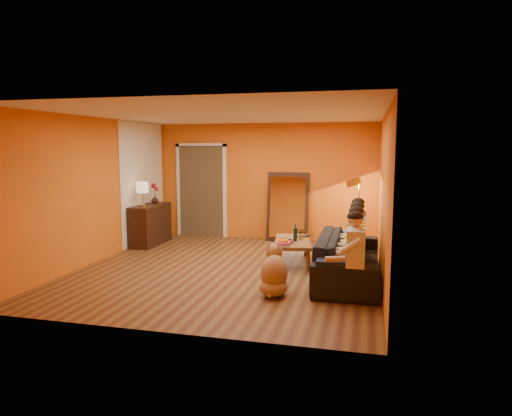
% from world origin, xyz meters
% --- Properties ---
extents(room_shell, '(5.00, 5.50, 2.60)m').
position_xyz_m(room_shell, '(0.00, 0.37, 1.30)').
color(room_shell, brown).
rests_on(room_shell, ground).
extents(white_accent, '(0.02, 1.90, 2.58)m').
position_xyz_m(white_accent, '(-2.48, 1.75, 1.30)').
color(white_accent, white).
rests_on(white_accent, wall_left).
extents(doorway_recess, '(1.06, 0.30, 2.10)m').
position_xyz_m(doorway_recess, '(-1.50, 2.83, 1.05)').
color(doorway_recess, '#3F2D19').
rests_on(doorway_recess, floor).
extents(door_jamb_left, '(0.08, 0.06, 2.20)m').
position_xyz_m(door_jamb_left, '(-2.07, 2.71, 1.05)').
color(door_jamb_left, white).
rests_on(door_jamb_left, wall_back).
extents(door_jamb_right, '(0.08, 0.06, 2.20)m').
position_xyz_m(door_jamb_right, '(-0.93, 2.71, 1.05)').
color(door_jamb_right, white).
rests_on(door_jamb_right, wall_back).
extents(door_header, '(1.22, 0.06, 0.08)m').
position_xyz_m(door_header, '(-1.50, 2.71, 2.12)').
color(door_header, white).
rests_on(door_header, wall_back).
extents(mirror_frame, '(0.92, 0.27, 1.51)m').
position_xyz_m(mirror_frame, '(0.55, 2.63, 0.76)').
color(mirror_frame, '#321D10').
rests_on(mirror_frame, floor).
extents(mirror_glass, '(0.78, 0.21, 1.35)m').
position_xyz_m(mirror_glass, '(0.55, 2.59, 0.76)').
color(mirror_glass, white).
rests_on(mirror_glass, mirror_frame).
extents(sideboard, '(0.44, 1.18, 0.85)m').
position_xyz_m(sideboard, '(-2.24, 1.55, 0.42)').
color(sideboard, '#321D10').
rests_on(sideboard, floor).
extents(table_lamp, '(0.24, 0.24, 0.51)m').
position_xyz_m(table_lamp, '(-2.24, 1.25, 1.10)').
color(table_lamp, beige).
rests_on(table_lamp, sideboard).
extents(sofa, '(2.39, 0.93, 0.70)m').
position_xyz_m(sofa, '(2.00, -0.13, 0.35)').
color(sofa, black).
rests_on(sofa, floor).
extents(coffee_table, '(0.81, 1.31, 0.42)m').
position_xyz_m(coffee_table, '(0.99, 0.65, 0.21)').
color(coffee_table, brown).
rests_on(coffee_table, floor).
extents(floor_lamp, '(0.33, 0.27, 1.44)m').
position_xyz_m(floor_lamp, '(2.10, 1.91, 0.72)').
color(floor_lamp, gold).
rests_on(floor_lamp, floor).
extents(dog, '(0.60, 0.72, 0.73)m').
position_xyz_m(dog, '(1.02, -1.15, 0.36)').
color(dog, '#AB844D').
rests_on(dog, floor).
extents(person_far_left, '(0.70, 0.44, 1.22)m').
position_xyz_m(person_far_left, '(2.13, -1.13, 0.61)').
color(person_far_left, silver).
rests_on(person_far_left, sofa).
extents(person_mid_left, '(0.70, 0.44, 1.22)m').
position_xyz_m(person_mid_left, '(2.13, -0.58, 0.61)').
color(person_mid_left, '#DED44A').
rests_on(person_mid_left, sofa).
extents(person_mid_right, '(0.70, 0.44, 1.22)m').
position_xyz_m(person_mid_right, '(2.13, -0.03, 0.61)').
color(person_mid_right, '#829BC9').
rests_on(person_mid_right, sofa).
extents(person_far_right, '(0.70, 0.44, 1.22)m').
position_xyz_m(person_far_right, '(2.13, 0.52, 0.61)').
color(person_far_right, '#323237').
rests_on(person_far_right, sofa).
extents(fruit_bowl, '(0.26, 0.26, 0.16)m').
position_xyz_m(fruit_bowl, '(0.89, 0.20, 0.50)').
color(fruit_bowl, '#D14979').
rests_on(fruit_bowl, coffee_table).
extents(wine_bottle, '(0.07, 0.07, 0.31)m').
position_xyz_m(wine_bottle, '(1.04, 0.60, 0.58)').
color(wine_bottle, black).
rests_on(wine_bottle, coffee_table).
extents(tumbler, '(0.11, 0.11, 0.09)m').
position_xyz_m(tumbler, '(1.11, 0.77, 0.47)').
color(tumbler, '#B27F3F').
rests_on(tumbler, coffee_table).
extents(laptop, '(0.37, 0.32, 0.02)m').
position_xyz_m(laptop, '(1.17, 1.00, 0.43)').
color(laptop, black).
rests_on(laptop, coffee_table).
extents(book_lower, '(0.20, 0.26, 0.02)m').
position_xyz_m(book_lower, '(0.81, 0.45, 0.43)').
color(book_lower, '#321D10').
rests_on(book_lower, coffee_table).
extents(book_mid, '(0.24, 0.30, 0.02)m').
position_xyz_m(book_mid, '(0.82, 0.46, 0.45)').
color(book_mid, red).
rests_on(book_mid, book_lower).
extents(book_upper, '(0.26, 0.28, 0.02)m').
position_xyz_m(book_upper, '(0.81, 0.44, 0.47)').
color(book_upper, black).
rests_on(book_upper, book_mid).
extents(vase, '(0.16, 0.16, 0.17)m').
position_xyz_m(vase, '(-2.24, 1.80, 0.93)').
color(vase, '#321D10').
rests_on(vase, sideboard).
extents(flowers, '(0.17, 0.17, 0.45)m').
position_xyz_m(flowers, '(-2.24, 1.80, 1.19)').
color(flowers, red).
rests_on(flowers, vase).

